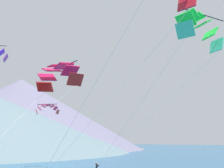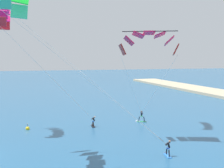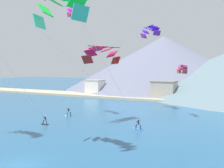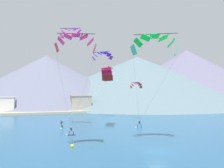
# 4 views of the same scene
# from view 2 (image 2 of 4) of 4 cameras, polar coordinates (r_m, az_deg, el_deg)

# --- Properties ---
(kitesurfer_near_lead) EXTENTS (1.78, 0.68, 1.71)m
(kitesurfer_near_lead) POSITION_cam_2_polar(r_m,az_deg,el_deg) (33.15, 10.10, -11.92)
(kitesurfer_near_lead) COLOR #337FDB
(kitesurfer_near_lead) RESTS_ON ground
(kitesurfer_near_trail) EXTENTS (1.77, 0.63, 1.62)m
(kitesurfer_near_trail) POSITION_cam_2_polar(r_m,az_deg,el_deg) (45.75, -3.48, -7.20)
(kitesurfer_near_trail) COLOR black
(kitesurfer_near_trail) RESTS_ON ground
(kitesurfer_mid_center) EXTENTS (0.88, 1.78, 1.78)m
(kitesurfer_mid_center) POSITION_cam_2_polar(r_m,az_deg,el_deg) (48.96, 5.19, -6.25)
(kitesurfer_mid_center) COLOR #33B266
(kitesurfer_mid_center) RESTS_ON ground
(parafoil_kite_near_trail) EXTENTS (5.91, 12.81, 15.24)m
(parafoil_kite_near_trail) POSITION_cam_2_polar(r_m,az_deg,el_deg) (44.29, -19.18, 11.57)
(parafoil_kite_near_trail) COLOR red
(parafoil_kite_mid_center) EXTENTS (11.37, 7.44, 11.84)m
(parafoil_kite_mid_center) POSITION_cam_2_polar(r_m,az_deg,el_deg) (38.34, 6.78, 7.88)
(parafoil_kite_mid_center) COLOR maroon
(race_marker_buoy) EXTENTS (0.56, 0.56, 1.02)m
(race_marker_buoy) POSITION_cam_2_polar(r_m,az_deg,el_deg) (45.25, -15.18, -7.86)
(race_marker_buoy) COLOR yellow
(race_marker_buoy) RESTS_ON ground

